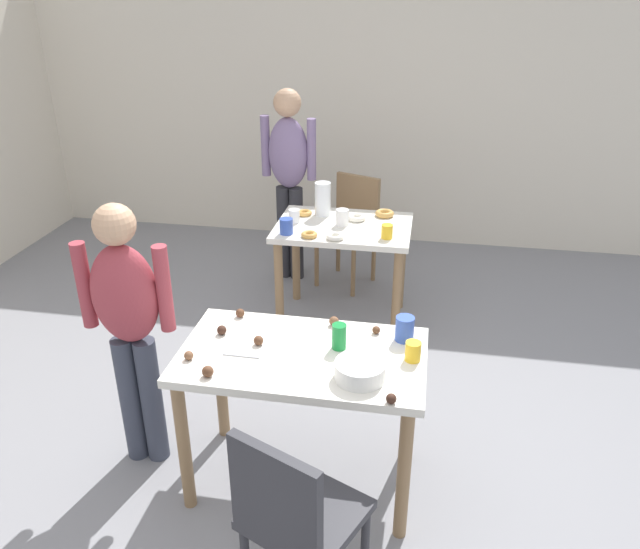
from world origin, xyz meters
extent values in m
plane|color=gray|center=(0.00, 0.00, 0.00)|extent=(6.40, 6.40, 0.00)
cube|color=beige|center=(0.00, 3.20, 1.30)|extent=(6.40, 0.10, 2.60)
cube|color=silver|center=(0.00, -0.11, 0.73)|extent=(1.12, 0.64, 0.04)
cylinder|color=olive|center=(-0.50, -0.37, 0.35)|extent=(0.06, 0.06, 0.71)
cylinder|color=olive|center=(0.50, -0.37, 0.35)|extent=(0.06, 0.06, 0.71)
cylinder|color=olive|center=(-0.50, 0.15, 0.35)|extent=(0.06, 0.06, 0.71)
cylinder|color=olive|center=(0.50, 0.15, 0.35)|extent=(0.06, 0.06, 0.71)
cube|color=silver|center=(-0.04, 1.51, 0.73)|extent=(0.92, 0.67, 0.04)
cylinder|color=olive|center=(-0.45, 1.24, 0.35)|extent=(0.06, 0.06, 0.71)
cylinder|color=olive|center=(0.36, 1.24, 0.35)|extent=(0.06, 0.06, 0.71)
cylinder|color=olive|center=(-0.45, 1.78, 0.35)|extent=(0.06, 0.06, 0.71)
cylinder|color=olive|center=(0.36, 1.78, 0.35)|extent=(0.06, 0.06, 0.71)
cube|color=#2D2D33|center=(0.14, -0.73, 0.43)|extent=(0.53, 0.53, 0.04)
cube|color=#2D2D33|center=(0.06, -0.90, 0.66)|extent=(0.36, 0.19, 0.42)
cylinder|color=#2D2D33|center=(0.05, -0.51, 0.21)|extent=(0.04, 0.04, 0.41)
cylinder|color=#2D2D33|center=(0.36, -0.65, 0.21)|extent=(0.04, 0.04, 0.41)
cube|color=olive|center=(-0.11, 2.12, 0.43)|extent=(0.52, 0.52, 0.04)
cube|color=olive|center=(-0.04, 2.29, 0.66)|extent=(0.37, 0.18, 0.42)
cylinder|color=olive|center=(-0.02, 1.90, 0.21)|extent=(0.04, 0.04, 0.41)
cylinder|color=olive|center=(-0.33, 2.03, 0.21)|extent=(0.04, 0.04, 0.41)
cylinder|color=olive|center=(0.11, 2.22, 0.21)|extent=(0.04, 0.04, 0.41)
cylinder|color=olive|center=(-0.20, 2.35, 0.21)|extent=(0.04, 0.04, 0.41)
cylinder|color=#383D4C|center=(-0.90, -0.09, 0.35)|extent=(0.11, 0.11, 0.71)
cylinder|color=#383D4C|center=(-0.79, -0.08, 0.35)|extent=(0.11, 0.11, 0.71)
ellipsoid|color=#9E3842|center=(-0.84, -0.09, 0.96)|extent=(0.34, 0.23, 0.50)
sphere|color=tan|center=(-0.84, -0.09, 1.30)|extent=(0.19, 0.19, 0.19)
cylinder|color=#9E3842|center=(-1.03, -0.10, 1.00)|extent=(0.08, 0.08, 0.43)
cylinder|color=#9E3842|center=(-0.65, -0.07, 1.00)|extent=(0.08, 0.08, 0.43)
cylinder|color=#28282D|center=(-0.52, 2.16, 0.39)|extent=(0.11, 0.11, 0.78)
cylinder|color=#28282D|center=(-0.63, 2.18, 0.39)|extent=(0.11, 0.11, 0.78)
ellipsoid|color=slate|center=(-0.58, 2.17, 1.06)|extent=(0.35, 0.24, 0.55)
sphere|color=tan|center=(-0.58, 2.17, 1.44)|extent=(0.21, 0.21, 0.21)
cylinder|color=slate|center=(-0.39, 2.14, 1.10)|extent=(0.08, 0.08, 0.47)
cylinder|color=slate|center=(-0.76, 2.20, 1.10)|extent=(0.08, 0.08, 0.47)
cylinder|color=white|center=(0.28, -0.26, 0.79)|extent=(0.22, 0.22, 0.08)
cylinder|color=#198438|center=(0.16, -0.04, 0.81)|extent=(0.07, 0.07, 0.12)
cube|color=silver|center=(-0.26, -0.19, 0.75)|extent=(0.17, 0.02, 0.01)
cylinder|color=#3351B2|center=(0.45, 0.08, 0.81)|extent=(0.09, 0.09, 0.12)
cylinder|color=yellow|center=(0.49, -0.08, 0.80)|extent=(0.07, 0.07, 0.09)
sphere|color=brown|center=(-0.36, -0.36, 0.77)|extent=(0.05, 0.05, 0.05)
sphere|color=#3D2319|center=(-0.41, -0.02, 0.77)|extent=(0.05, 0.05, 0.05)
sphere|color=brown|center=(-0.37, 0.15, 0.77)|extent=(0.04, 0.04, 0.04)
sphere|color=brown|center=(-0.21, -0.08, 0.77)|extent=(0.05, 0.05, 0.05)
sphere|color=brown|center=(0.31, 0.11, 0.77)|extent=(0.04, 0.04, 0.04)
sphere|color=#3D2319|center=(0.42, -0.41, 0.77)|extent=(0.04, 0.04, 0.04)
sphere|color=brown|center=(0.10, 0.15, 0.77)|extent=(0.05, 0.05, 0.05)
sphere|color=brown|center=(-0.48, -0.26, 0.77)|extent=(0.04, 0.04, 0.04)
cylinder|color=white|center=(-0.22, 1.68, 0.87)|extent=(0.11, 0.11, 0.24)
cylinder|color=yellow|center=(0.27, 1.32, 0.80)|extent=(0.07, 0.07, 0.09)
cylinder|color=white|center=(-0.39, 1.50, 0.80)|extent=(0.08, 0.08, 0.09)
cylinder|color=#3351B2|center=(-0.40, 1.28, 0.80)|extent=(0.09, 0.09, 0.11)
cylinder|color=white|center=(-0.05, 1.50, 0.81)|extent=(0.09, 0.09, 0.11)
torus|color=white|center=(0.03, 1.62, 0.77)|extent=(0.12, 0.12, 0.04)
torus|color=gold|center=(0.22, 1.73, 0.77)|extent=(0.13, 0.13, 0.04)
torus|color=gold|center=(-0.35, 1.65, 0.77)|extent=(0.11, 0.11, 0.03)
torus|color=white|center=(-0.06, 1.25, 0.77)|extent=(0.12, 0.12, 0.03)
torus|color=gold|center=(-0.24, 1.25, 0.77)|extent=(0.11, 0.11, 0.03)
camera|label=1|loc=(0.50, -2.43, 2.28)|focal=34.72mm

